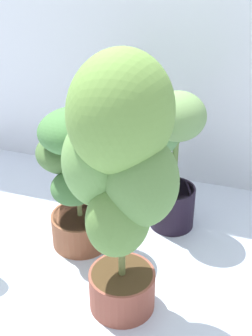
# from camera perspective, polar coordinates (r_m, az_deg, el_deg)

# --- Properties ---
(ground_plane) EXTENTS (8.00, 8.00, 0.00)m
(ground_plane) POSITION_cam_1_polar(r_m,az_deg,el_deg) (2.03, -7.07, -11.88)
(ground_plane) COLOR silver
(ground_plane) RESTS_ON ground
(potted_plant_center) EXTENTS (0.45, 0.41, 0.65)m
(potted_plant_center) POSITION_cam_1_polar(r_m,az_deg,el_deg) (1.93, -6.17, -0.29)
(potted_plant_center) COLOR brown
(potted_plant_center) RESTS_ON ground
(potted_plant_back_right) EXTENTS (0.36, 0.33, 0.67)m
(potted_plant_back_right) POSITION_cam_1_polar(r_m,az_deg,el_deg) (2.06, 5.77, 1.92)
(potted_plant_back_right) COLOR black
(potted_plant_back_right) RESTS_ON ground
(potted_plant_front_right) EXTENTS (0.44, 0.46, 1.00)m
(potted_plant_front_right) POSITION_cam_1_polar(r_m,az_deg,el_deg) (1.48, -0.76, -0.03)
(potted_plant_front_right) COLOR brown
(potted_plant_front_right) RESTS_ON ground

